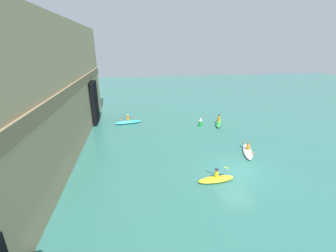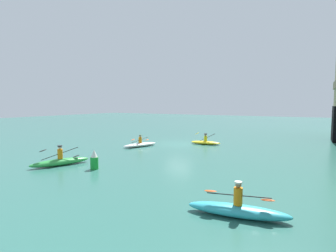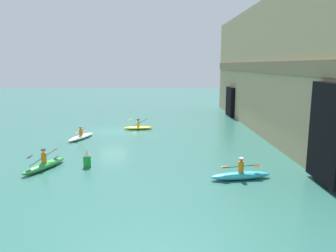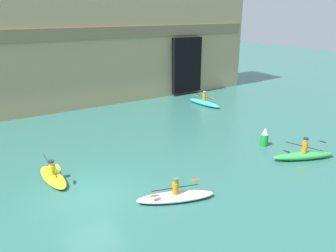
{
  "view_description": "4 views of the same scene",
  "coord_description": "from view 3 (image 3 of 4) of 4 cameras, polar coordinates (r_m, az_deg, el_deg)",
  "views": [
    {
      "loc": [
        -14.79,
        8.12,
        9.63
      ],
      "look_at": [
        4.9,
        5.06,
        2.46
      ],
      "focal_mm": 24.0,
      "sensor_mm": 36.0,
      "label": 1
    },
    {
      "loc": [
        22.08,
        11.11,
        3.87
      ],
      "look_at": [
        6.9,
        2.69,
        2.36
      ],
      "focal_mm": 28.0,
      "sensor_mm": 36.0,
      "label": 2
    },
    {
      "loc": [
        30.61,
        4.6,
        6.27
      ],
      "look_at": [
        6.27,
        5.11,
        1.7
      ],
      "focal_mm": 35.0,
      "sensor_mm": 36.0,
      "label": 3
    },
    {
      "loc": [
        -3.73,
        -12.59,
        7.8
      ],
      "look_at": [
        5.66,
        2.55,
        1.47
      ],
      "focal_mm": 35.0,
      "sensor_mm": 36.0,
      "label": 4
    }
  ],
  "objects": [
    {
      "name": "ground_plane",
      "position": [
        31.59,
        -9.54,
        -0.97
      ],
      "size": [
        120.0,
        120.0,
        0.0
      ],
      "primitive_type": "plane",
      "color": "#2D665B"
    },
    {
      "name": "kayak_green",
      "position": [
        21.45,
        -20.74,
        -6.36
      ],
      "size": [
        3.57,
        1.99,
        1.26
      ],
      "rotation": [
        0.0,
        0.0,
        5.89
      ],
      "color": "green",
      "rests_on": "ground"
    },
    {
      "name": "kayak_white",
      "position": [
        29.07,
        -14.91,
        -1.78
      ],
      "size": [
        3.46,
        1.96,
        1.07
      ],
      "rotation": [
        0.0,
        0.0,
        5.92
      ],
      "color": "white",
      "rests_on": "ground"
    },
    {
      "name": "kayak_cyan",
      "position": [
        18.8,
        12.53,
        -8.32
      ],
      "size": [
        1.27,
        3.53,
        1.23
      ],
      "rotation": [
        0.0,
        0.0,
        1.73
      ],
      "color": "#33B2C6",
      "rests_on": "ground"
    },
    {
      "name": "cliff_bluff",
      "position": [
        31.22,
        20.23,
        9.27
      ],
      "size": [
        39.66,
        5.54,
        11.81
      ],
      "color": "tan",
      "rests_on": "ground"
    },
    {
      "name": "marker_buoy",
      "position": [
        21.0,
        -13.93,
        -5.54
      ],
      "size": [
        0.47,
        0.47,
        1.16
      ],
      "color": "green",
      "rests_on": "ground"
    },
    {
      "name": "kayak_yellow",
      "position": [
        32.3,
        -5.2,
        -0.24
      ],
      "size": [
        1.09,
        2.88,
        1.12
      ],
      "rotation": [
        0.0,
        0.0,
        1.66
      ],
      "color": "yellow",
      "rests_on": "ground"
    }
  ]
}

